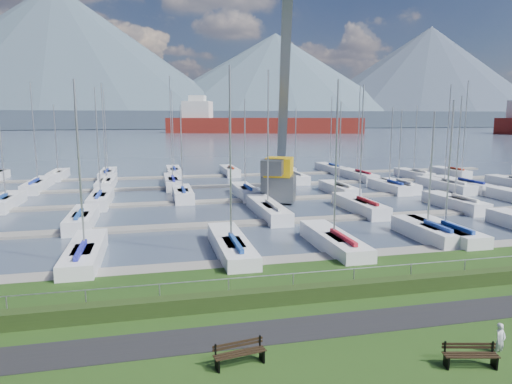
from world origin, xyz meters
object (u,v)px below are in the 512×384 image
object	(u,v)px
bench_right	(470,355)
person	(501,336)
crane	(280,146)
bench_left	(240,353)

from	to	relation	value
bench_right	person	bearing A→B (deg)	32.43
person	crane	bearing A→B (deg)	71.79
bench_left	bench_right	xyz separation A→B (m)	(7.50, -1.84, 0.00)
bench_left	crane	bearing A→B (deg)	62.40
bench_left	crane	distance (m)	32.95
bench_left	crane	xyz separation A→B (m)	(10.19, 30.95, 4.91)
bench_right	crane	bearing A→B (deg)	98.45
crane	bench_right	bearing A→B (deg)	-71.65
bench_right	crane	world-z (taller)	crane
bench_left	crane	size ratio (longest dim) A/B	0.08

